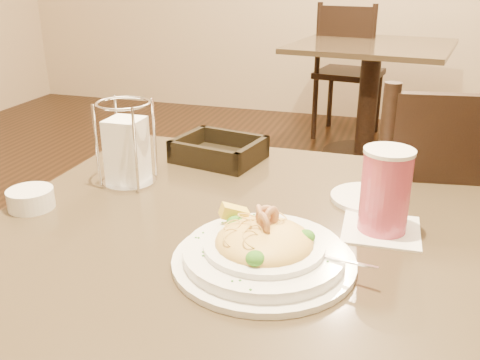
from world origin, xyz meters
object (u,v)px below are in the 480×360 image
(main_table, at_px, (237,328))
(butter_ramekin, at_px, (31,199))
(napkin_caddy, at_px, (127,149))
(side_plate, at_px, (368,198))
(background_table, at_px, (370,81))
(dining_chair_near, at_px, (443,245))
(drink_glass, at_px, (385,191))
(pasta_bowl, at_px, (264,249))
(bread_basket, at_px, (219,152))
(dining_chair_far, at_px, (348,68))

(main_table, relative_size, butter_ramekin, 10.30)
(napkin_caddy, height_order, side_plate, napkin_caddy)
(butter_ramekin, bearing_deg, background_table, 80.02)
(butter_ramekin, bearing_deg, dining_chair_near, 32.73)
(side_plate, bearing_deg, drink_glass, -75.36)
(napkin_caddy, height_order, butter_ramekin, napkin_caddy)
(main_table, height_order, background_table, same)
(pasta_bowl, distance_m, side_plate, 0.33)
(main_table, relative_size, napkin_caddy, 5.00)
(background_table, distance_m, pasta_bowl, 2.67)
(pasta_bowl, xyz_separation_m, butter_ramekin, (-0.48, 0.07, -0.01))
(main_table, height_order, dining_chair_near, dining_chair_near)
(side_plate, bearing_deg, napkin_caddy, -173.33)
(pasta_bowl, bearing_deg, drink_glass, 45.34)
(background_table, bearing_deg, bread_basket, -95.16)
(main_table, height_order, pasta_bowl, pasta_bowl)
(dining_chair_far, height_order, drink_glass, dining_chair_far)
(dining_chair_far, bearing_deg, pasta_bowl, 102.77)
(bread_basket, distance_m, side_plate, 0.39)
(dining_chair_far, xyz_separation_m, side_plate, (0.34, -2.74, 0.23))
(pasta_bowl, bearing_deg, main_table, 124.85)
(background_table, distance_m, napkin_caddy, 2.46)
(drink_glass, bearing_deg, butter_ramekin, -171.02)
(main_table, xyz_separation_m, side_plate, (0.22, 0.18, 0.23))
(dining_chair_near, distance_m, butter_ramekin, 0.98)
(napkin_caddy, relative_size, butter_ramekin, 2.06)
(dining_chair_near, distance_m, napkin_caddy, 0.82)
(main_table, bearing_deg, napkin_caddy, 156.23)
(main_table, xyz_separation_m, butter_ramekin, (-0.40, -0.05, 0.25))
(background_table, xyz_separation_m, napkin_caddy, (-0.34, -2.41, 0.30))
(dining_chair_near, height_order, napkin_caddy, dining_chair_near)
(side_plate, distance_m, butter_ramekin, 0.66)
(background_table, distance_m, dining_chair_near, 2.10)
(dining_chair_far, xyz_separation_m, bread_basket, (-0.02, -2.61, 0.24))
(drink_glass, bearing_deg, bread_basket, 146.35)
(main_table, bearing_deg, dining_chair_near, 49.48)
(drink_glass, bearing_deg, dining_chair_far, 97.39)
(main_table, height_order, dining_chair_far, dining_chair_far)
(dining_chair_far, height_order, napkin_caddy, dining_chair_far)
(background_table, bearing_deg, pasta_bowl, -89.45)
(background_table, relative_size, bread_basket, 4.59)
(main_table, distance_m, butter_ramekin, 0.47)
(pasta_bowl, distance_m, napkin_caddy, 0.44)
(dining_chair_far, relative_size, butter_ramekin, 10.64)
(background_table, bearing_deg, butter_ramekin, -99.98)
(main_table, bearing_deg, dining_chair_far, 92.39)
(pasta_bowl, bearing_deg, side_plate, 65.37)
(drink_glass, bearing_deg, main_table, -167.43)
(pasta_bowl, height_order, bread_basket, pasta_bowl)
(drink_glass, bearing_deg, background_table, 94.49)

